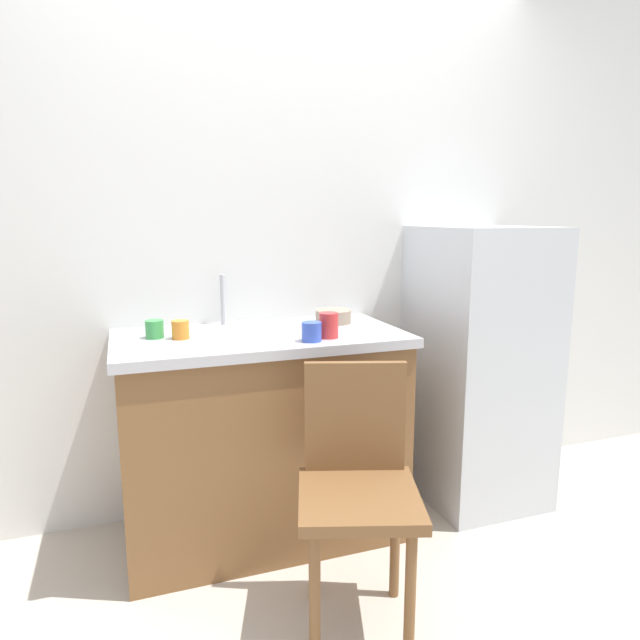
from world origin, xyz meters
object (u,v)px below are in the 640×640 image
Objects in this scene: cup_green at (155,329)px; cup_red at (329,325)px; terracotta_bowl at (333,316)px; cup_orange at (181,330)px; cup_blue at (312,332)px; chair at (357,482)px; refrigerator at (478,365)px.

cup_green is 0.71× the size of cup_red.
cup_orange reaches higher than terracotta_bowl.
cup_red reaches higher than cup_blue.
cup_red is at bearing -17.56° from cup_orange.
cup_orange is at bearing -26.73° from cup_green.
terracotta_bowl reaches higher than chair.
refrigerator is at bearing 11.63° from cup_red.
refrigerator is 1.51× the size of chair.
terracotta_bowl is at bearing 4.64° from cup_green.
terracotta_bowl is at bearing 56.74° from cup_blue.
terracotta_bowl is at bearing 65.91° from cup_red.
cup_orange reaches higher than cup_green.
refrigerator is at bearing -0.21° from cup_orange.
chair is at bearing -50.99° from cup_orange.
chair is 0.64m from cup_red.
terracotta_bowl is 0.32m from cup_red.
refrigerator is 0.77m from terracotta_bowl.
cup_blue is at bearing -24.77° from cup_green.
cup_blue is 0.53m from cup_orange.
cup_blue is (-0.93, -0.21, 0.27)m from refrigerator.
cup_orange is at bearing 162.44° from cup_red.
cup_orange is 0.72× the size of cup_red.
refrigerator reaches higher than cup_green.
refrigerator reaches higher than chair.
refrigerator is 8.26× the size of terracotta_bowl.
cup_green reaches higher than terracotta_bowl.
refrigerator is 1.11m from chair.
cup_blue reaches higher than terracotta_bowl.
cup_orange is (-0.48, 0.22, -0.00)m from cup_blue.
cup_red is (0.06, 0.45, 0.46)m from chair.
chair is at bearing -86.28° from cup_blue.
cup_orange is (-1.41, 0.01, 0.27)m from refrigerator.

